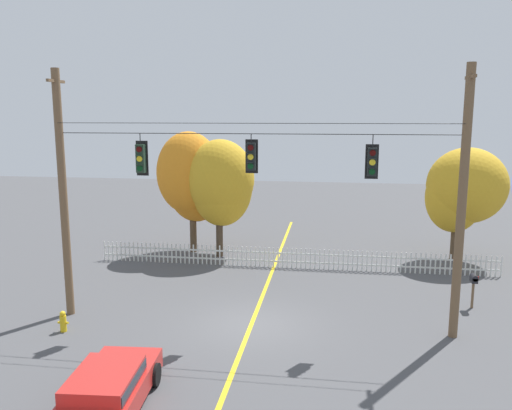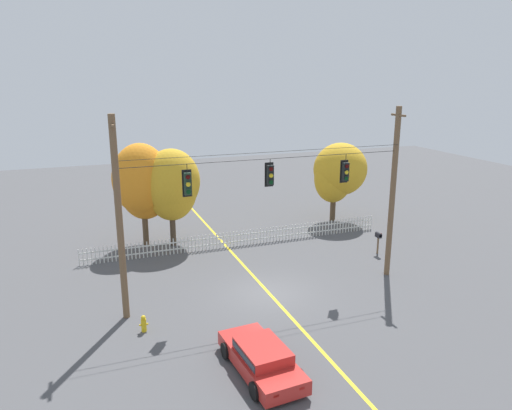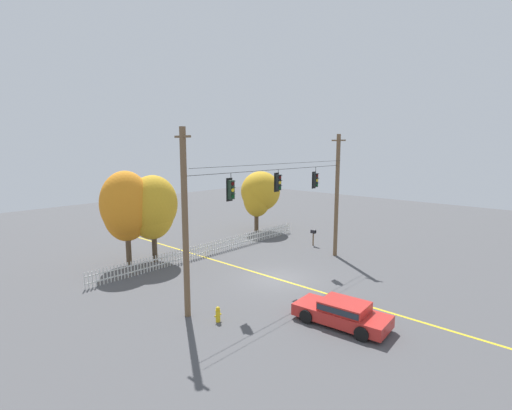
# 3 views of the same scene
# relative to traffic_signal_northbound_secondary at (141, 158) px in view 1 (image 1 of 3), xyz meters

# --- Properties ---
(ground) EXTENTS (80.00, 80.00, 0.00)m
(ground) POSITION_rel_traffic_signal_northbound_secondary_xyz_m (3.91, -0.01, -5.90)
(ground) COLOR #4C4C4F
(lane_centerline_stripe) EXTENTS (0.16, 36.00, 0.01)m
(lane_centerline_stripe) POSITION_rel_traffic_signal_northbound_secondary_xyz_m (3.91, -0.01, -5.90)
(lane_centerline_stripe) COLOR gold
(lane_centerline_stripe) RESTS_ON ground
(signal_support_span) EXTENTS (14.11, 1.10, 9.02)m
(signal_support_span) POSITION_rel_traffic_signal_northbound_secondary_xyz_m (3.91, -0.01, -1.32)
(signal_support_span) COLOR brown
(signal_support_span) RESTS_ON ground
(traffic_signal_northbound_secondary) EXTENTS (0.43, 0.38, 1.49)m
(traffic_signal_northbound_secondary) POSITION_rel_traffic_signal_northbound_secondary_xyz_m (0.00, 0.00, 0.00)
(traffic_signal_northbound_secondary) COLOR black
(traffic_signal_northbound_primary) EXTENTS (0.43, 0.38, 1.34)m
(traffic_signal_northbound_primary) POSITION_rel_traffic_signal_northbound_secondary_xyz_m (3.91, -0.00, 0.11)
(traffic_signal_northbound_primary) COLOR black
(traffic_signal_eastbound_side) EXTENTS (0.43, 0.38, 1.47)m
(traffic_signal_eastbound_side) POSITION_rel_traffic_signal_northbound_secondary_xyz_m (7.92, -0.00, -0.01)
(traffic_signal_eastbound_side) COLOR black
(white_picket_fence) EXTENTS (19.40, 0.06, 1.00)m
(white_picket_fence) POSITION_rel_traffic_signal_northbound_secondary_xyz_m (4.79, 7.08, -5.40)
(white_picket_fence) COLOR silver
(white_picket_fence) RESTS_ON ground
(autumn_maple_near_fence) EXTENTS (3.64, 3.25, 6.55)m
(autumn_maple_near_fence) POSITION_rel_traffic_signal_northbound_secondary_xyz_m (-0.78, 9.42, -1.82)
(autumn_maple_near_fence) COLOR brown
(autumn_maple_near_fence) RESTS_ON ground
(autumn_maple_mid) EXTENTS (3.56, 3.36, 6.17)m
(autumn_maple_mid) POSITION_rel_traffic_signal_northbound_secondary_xyz_m (0.90, 8.89, -1.99)
(autumn_maple_mid) COLOR #473828
(autumn_maple_mid) RESTS_ON ground
(autumn_oak_far_east) EXTENTS (3.99, 3.61, 5.80)m
(autumn_oak_far_east) POSITION_rel_traffic_signal_northbound_secondary_xyz_m (13.17, 9.70, -2.20)
(autumn_oak_far_east) COLOR brown
(autumn_oak_far_east) RESTS_ON ground
(parked_car) EXTENTS (2.16, 4.45, 1.15)m
(parked_car) POSITION_rel_traffic_signal_northbound_secondary_xyz_m (1.18, -6.03, -5.30)
(parked_car) COLOR red
(parked_car) RESTS_ON ground
(fire_hydrant) EXTENTS (0.38, 0.22, 0.74)m
(fire_hydrant) POSITION_rel_traffic_signal_northbound_secondary_xyz_m (-2.44, -1.57, -5.54)
(fire_hydrant) COLOR gold
(fire_hydrant) RESTS_ON ground
(roadside_mailbox) EXTENTS (0.25, 0.44, 1.35)m
(roadside_mailbox) POSITION_rel_traffic_signal_northbound_secondary_xyz_m (12.14, 2.82, -4.80)
(roadside_mailbox) COLOR brown
(roadside_mailbox) RESTS_ON ground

